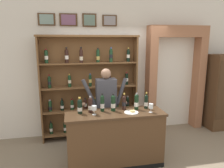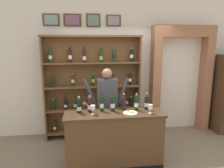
# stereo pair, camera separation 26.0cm
# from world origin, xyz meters

# --- Properties ---
(ground_plane) EXTENTS (14.00, 14.00, 0.02)m
(ground_plane) POSITION_xyz_m (0.00, 0.00, -0.01)
(ground_plane) COLOR #7A6B56
(back_wall) EXTENTS (12.00, 0.19, 3.17)m
(back_wall) POSITION_xyz_m (-0.00, 1.52, 1.59)
(back_wall) COLOR silver
(back_wall) RESTS_ON ground
(wine_shelf) EXTENTS (2.14, 0.30, 2.29)m
(wine_shelf) POSITION_xyz_m (-0.50, 1.21, 1.19)
(wine_shelf) COLOR brown
(wine_shelf) RESTS_ON ground
(archway_doorway) EXTENTS (1.45, 0.45, 2.52)m
(archway_doorway) POSITION_xyz_m (1.59, 1.39, 1.40)
(archway_doorway) COLOR #9E6647
(archway_doorway) RESTS_ON ground
(tasting_counter) EXTENTS (1.70, 0.55, 0.97)m
(tasting_counter) POSITION_xyz_m (-0.19, -0.00, 0.49)
(tasting_counter) COLOR #4C331E
(tasting_counter) RESTS_ON ground
(shopkeeper) EXTENTS (0.91, 0.22, 1.66)m
(shopkeeper) POSITION_xyz_m (-0.25, 0.56, 1.02)
(shopkeeper) COLOR #2D3347
(shopkeeper) RESTS_ON ground
(tasting_bottle_grappa) EXTENTS (0.08, 0.08, 0.28)m
(tasting_bottle_grappa) POSITION_xyz_m (-0.78, 0.08, 1.10)
(tasting_bottle_grappa) COLOR black
(tasting_bottle_grappa) RESTS_ON tasting_counter
(tasting_bottle_brunello) EXTENTS (0.08, 0.08, 0.29)m
(tasting_bottle_brunello) POSITION_xyz_m (-0.60, 0.09, 1.11)
(tasting_bottle_brunello) COLOR black
(tasting_bottle_brunello) RESTS_ON tasting_counter
(tasting_bottle_bianco) EXTENTS (0.07, 0.07, 0.32)m
(tasting_bottle_bianco) POSITION_xyz_m (-0.39, 0.11, 1.12)
(tasting_bottle_bianco) COLOR black
(tasting_bottle_bianco) RESTS_ON tasting_counter
(tasting_bottle_rosso) EXTENTS (0.08, 0.08, 0.32)m
(tasting_bottle_rosso) POSITION_xyz_m (-0.20, 0.09, 1.12)
(tasting_bottle_rosso) COLOR black
(tasting_bottle_rosso) RESTS_ON tasting_counter
(tasting_bottle_vin_santo) EXTENTS (0.07, 0.07, 0.30)m
(tasting_bottle_vin_santo) POSITION_xyz_m (0.00, 0.12, 1.11)
(tasting_bottle_vin_santo) COLOR black
(tasting_bottle_vin_santo) RESTS_ON tasting_counter
(tasting_bottle_super_tuscan) EXTENTS (0.08, 0.08, 0.30)m
(tasting_bottle_super_tuscan) POSITION_xyz_m (0.22, 0.09, 1.11)
(tasting_bottle_super_tuscan) COLOR black
(tasting_bottle_super_tuscan) RESTS_ON tasting_counter
(tasting_bottle_chianti) EXTENTS (0.07, 0.07, 0.30)m
(tasting_bottle_chianti) POSITION_xyz_m (0.41, 0.11, 1.10)
(tasting_bottle_chianti) COLOR black
(tasting_bottle_chianti) RESTS_ON tasting_counter
(wine_glass_spare) EXTENTS (0.07, 0.07, 0.16)m
(wine_glass_spare) POSITION_xyz_m (0.41, -0.12, 1.08)
(wine_glass_spare) COLOR silver
(wine_glass_spare) RESTS_ON tasting_counter
(wine_glass_center) EXTENTS (0.08, 0.08, 0.16)m
(wine_glass_center) POSITION_xyz_m (-0.55, -0.04, 1.08)
(wine_glass_center) COLOR silver
(wine_glass_center) RESTS_ON tasting_counter
(cheese_plate) EXTENTS (0.24, 0.24, 0.04)m
(cheese_plate) POSITION_xyz_m (0.08, -0.07, 0.98)
(cheese_plate) COLOR white
(cheese_plate) RESTS_ON tasting_counter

